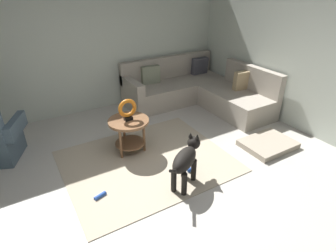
{
  "coord_description": "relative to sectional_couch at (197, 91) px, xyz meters",
  "views": [
    {
      "loc": [
        -1.27,
        -2.28,
        2.37
      ],
      "look_at": [
        0.45,
        0.6,
        0.55
      ],
      "focal_mm": 29.46,
      "sensor_mm": 36.0,
      "label": 1
    }
  ],
  "objects": [
    {
      "name": "ground_plane",
      "position": [
        -1.99,
        -2.01,
        -0.34
      ],
      "size": [
        6.0,
        6.0,
        0.1
      ],
      "primitive_type": "cube",
      "color": "beige"
    },
    {
      "name": "dog_toy_ball",
      "position": [
        -1.45,
        -1.84,
        -0.26
      ],
      "size": [
        0.07,
        0.07,
        0.07
      ],
      "primitive_type": "sphere",
      "color": "blue",
      "rests_on": "ground_plane"
    },
    {
      "name": "dog_bed_mat",
      "position": [
        -0.01,
        -1.93,
        -0.25
      ],
      "size": [
        0.8,
        0.6,
        0.09
      ],
      "primitive_type": "cube",
      "color": "#B2A38E",
      "rests_on": "ground_plane"
    },
    {
      "name": "sectional_couch",
      "position": [
        0.0,
        0.0,
        0.0
      ],
      "size": [
        2.2,
        2.25,
        0.88
      ],
      "color": "#B2A899",
      "rests_on": "ground_plane"
    },
    {
      "name": "area_rug",
      "position": [
        -1.84,
        -1.31,
        -0.29
      ],
      "size": [
        2.3,
        1.9,
        0.01
      ],
      "primitive_type": "cube",
      "color": "#BCAD93",
      "rests_on": "ground_plane"
    },
    {
      "name": "dog",
      "position": [
        -1.64,
        -2.0,
        0.09
      ],
      "size": [
        0.74,
        0.51,
        0.63
      ],
      "rotation": [
        0.0,
        0.0,
        5.29
      ],
      "color": "black",
      "rests_on": "ground_plane"
    },
    {
      "name": "torus_sculpture",
      "position": [
        -1.93,
        -0.94,
        0.42
      ],
      "size": [
        0.28,
        0.08,
        0.33
      ],
      "color": "black",
      "rests_on": "side_table"
    },
    {
      "name": "dog_toy_rope",
      "position": [
        -2.67,
        -1.69,
        -0.27
      ],
      "size": [
        0.17,
        0.1,
        0.05
      ],
      "primitive_type": "cylinder",
      "rotation": [
        0.0,
        1.57,
        0.31
      ],
      "color": "blue",
      "rests_on": "ground_plane"
    },
    {
      "name": "wall_right",
      "position": [
        0.95,
        -2.01,
        1.06
      ],
      "size": [
        0.12,
        6.0,
        2.7
      ],
      "primitive_type": "cube",
      "color": "silver",
      "rests_on": "ground_plane"
    },
    {
      "name": "side_table",
      "position": [
        -1.93,
        -0.94,
        0.12
      ],
      "size": [
        0.6,
        0.6,
        0.54
      ],
      "color": "brown",
      "rests_on": "ground_plane"
    },
    {
      "name": "wall_back",
      "position": [
        -1.99,
        0.93,
        1.06
      ],
      "size": [
        6.0,
        0.12,
        2.7
      ],
      "primitive_type": "cube",
      "color": "silver",
      "rests_on": "ground_plane"
    }
  ]
}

